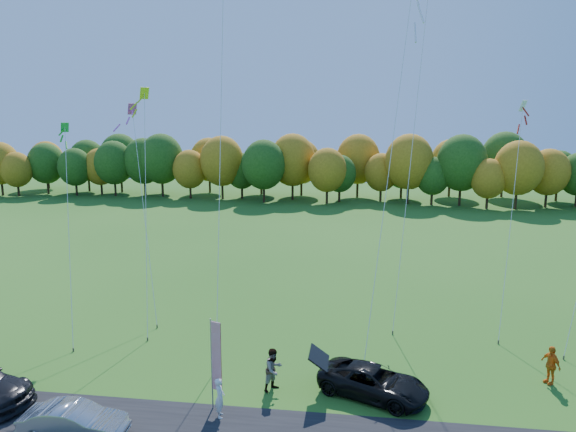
# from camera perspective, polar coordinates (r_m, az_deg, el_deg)

# --- Properties ---
(ground) EXTENTS (160.00, 160.00, 0.00)m
(ground) POSITION_cam_1_polar(r_m,az_deg,el_deg) (24.04, -2.06, -19.38)
(ground) COLOR #245917
(tree_line) EXTENTS (116.00, 12.00, 10.00)m
(tree_line) POSITION_cam_1_polar(r_m,az_deg,el_deg) (76.54, 5.00, 1.55)
(tree_line) COLOR #1E4711
(tree_line) RESTS_ON ground
(black_suv) EXTENTS (5.32, 3.92, 1.34)m
(black_suv) POSITION_cam_1_polar(r_m,az_deg,el_deg) (24.03, 9.47, -17.70)
(black_suv) COLOR black
(black_suv) RESTS_ON ground
(silver_sedan) EXTENTS (4.07, 1.53, 1.33)m
(silver_sedan) POSITION_cam_1_polar(r_m,az_deg,el_deg) (22.65, -22.69, -20.35)
(silver_sedan) COLOR #9D9CA0
(silver_sedan) RESTS_ON ground
(person_tailgate_a) EXTENTS (0.54, 0.69, 1.68)m
(person_tailgate_a) POSITION_cam_1_polar(r_m,az_deg,el_deg) (22.43, -7.59, -19.37)
(person_tailgate_a) COLOR silver
(person_tailgate_a) RESTS_ON ground
(person_tailgate_b) EXTENTS (1.17, 1.21, 1.96)m
(person_tailgate_b) POSITION_cam_1_polar(r_m,az_deg,el_deg) (24.06, -1.61, -16.68)
(person_tailgate_b) COLOR gray
(person_tailgate_b) RESTS_ON ground
(person_east) EXTENTS (0.87, 1.16, 1.83)m
(person_east) POSITION_cam_1_polar(r_m,az_deg,el_deg) (27.43, 27.15, -14.49)
(person_east) COLOR orange
(person_east) RESTS_ON ground
(feather_flag) EXTENTS (0.50, 0.24, 4.01)m
(feather_flag) POSITION_cam_1_polar(r_m,az_deg,el_deg) (22.16, -8.09, -15.06)
(feather_flag) COLOR #999999
(feather_flag) RESTS_ON ground
(kite_delta_blue) EXTENTS (2.88, 10.70, 31.81)m
(kite_delta_blue) POSITION_cam_1_polar(r_m,az_deg,el_deg) (28.87, -7.35, 18.68)
(kite_delta_blue) COLOR #4C3F33
(kite_delta_blue) RESTS_ON ground
(kite_parafoil_orange) EXTENTS (4.81, 11.99, 32.33)m
(kite_parafoil_orange) POSITION_cam_1_polar(r_m,az_deg,el_deg) (34.21, 14.68, 17.05)
(kite_parafoil_orange) COLOR #4C3F33
(kite_parafoil_orange) RESTS_ON ground
(kite_delta_red) EXTENTS (3.88, 10.26, 21.27)m
(kite_delta_red) POSITION_cam_1_polar(r_m,az_deg,el_deg) (28.30, 11.44, 7.06)
(kite_delta_red) COLOR #4C3F33
(kite_delta_red) RESTS_ON ground
(kite_diamond_yellow) EXTENTS (2.46, 6.17, 14.34)m
(kite_diamond_yellow) POSITION_cam_1_polar(r_m,az_deg,el_deg) (31.04, -15.52, 0.88)
(kite_diamond_yellow) COLOR #4C3F33
(kite_diamond_yellow) RESTS_ON ground
(kite_diamond_green) EXTENTS (3.79, 6.79, 12.17)m
(kite_diamond_green) POSITION_cam_1_polar(r_m,az_deg,el_deg) (31.80, -23.19, -1.36)
(kite_diamond_green) COLOR #4C3F33
(kite_diamond_green) RESTS_ON ground
(kite_diamond_white) EXTENTS (2.95, 7.63, 13.59)m
(kite_diamond_white) POSITION_cam_1_polar(r_m,az_deg,el_deg) (32.80, 23.60, 0.19)
(kite_diamond_white) COLOR #4C3F33
(kite_diamond_white) RESTS_ON ground
(kite_diamond_pink) EXTENTS (4.25, 6.80, 13.48)m
(kite_diamond_pink) POSITION_cam_1_polar(r_m,az_deg,el_deg) (33.40, -15.74, 0.68)
(kite_diamond_pink) COLOR #4C3F33
(kite_diamond_pink) RESTS_ON ground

